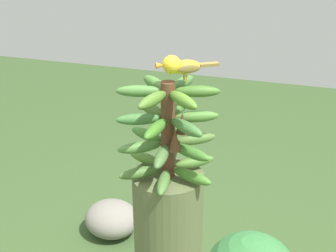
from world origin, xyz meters
name	(u,v)px	position (x,y,z in m)	size (l,w,h in m)	color
banana_bunch	(168,131)	(0.00, 0.00, 1.12)	(0.29, 0.30, 0.29)	brown
perched_bird	(180,66)	(0.03, 0.01, 1.31)	(0.16, 0.11, 0.07)	#C68933
garden_rock	(112,219)	(-0.62, 0.82, 0.10)	(0.32, 0.29, 0.20)	gray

